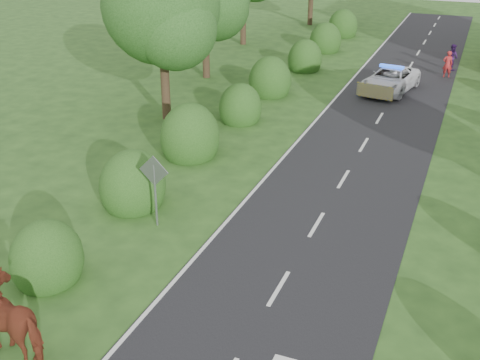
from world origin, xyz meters
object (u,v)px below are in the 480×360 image
at_px(road_sign, 154,181).
at_px(cow, 20,322).
at_px(pedestrian_red, 448,64).
at_px(police_van, 390,80).
at_px(pedestrian_purple, 452,57).

bearing_deg(road_sign, cow, -89.28).
relative_size(cow, pedestrian_red, 1.41).
distance_m(police_van, pedestrian_purple, 7.25).
xyz_separation_m(police_van, pedestrian_red, (2.79, 4.52, 0.14)).
xyz_separation_m(road_sign, cow, (0.08, -6.71, -0.82)).
bearing_deg(police_van, cow, -90.03).
bearing_deg(cow, police_van, 178.17).
height_order(police_van, pedestrian_red, pedestrian_red).
distance_m(road_sign, pedestrian_purple, 26.84).
distance_m(police_van, pedestrian_red, 5.31).
distance_m(pedestrian_red, pedestrian_purple, 2.12).
bearing_deg(pedestrian_purple, police_van, 109.99).
distance_m(road_sign, cow, 6.76).
xyz_separation_m(road_sign, police_van, (4.65, 19.11, -0.96)).
distance_m(cow, pedestrian_red, 31.22).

